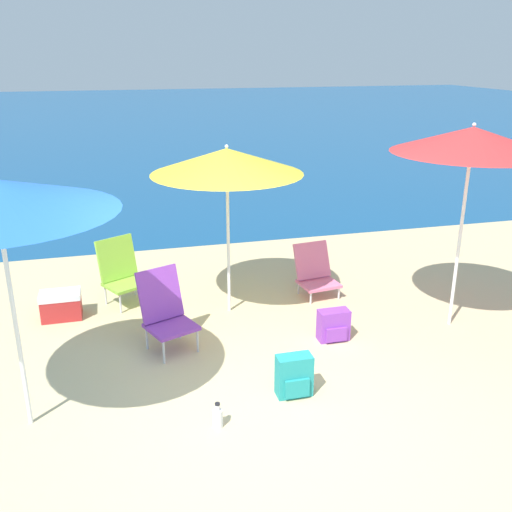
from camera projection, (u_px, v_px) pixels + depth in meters
name	position (u px, v px, depth m)	size (l,w,h in m)	color
ground_plane	(274.00, 410.00, 4.94)	(60.00, 60.00, 0.00)	#D1BA89
sea_water	(130.00, 116.00, 27.28)	(60.00, 40.00, 0.01)	navy
beach_umbrella_red	(472.00, 140.00, 5.80)	(1.65, 1.65, 2.25)	white
beach_umbrella_yellow	(227.00, 161.00, 6.23)	(1.69, 1.69, 1.98)	white
beach_chair_pink	(315.00, 271.00, 7.22)	(0.53, 0.56, 0.64)	silver
beach_chair_lime	(121.00, 270.00, 6.96)	(0.66, 0.65, 0.80)	silver
beach_chair_purple	(165.00, 310.00, 5.87)	(0.62, 0.66, 0.83)	silver
backpack_teal	(294.00, 376.00, 5.10)	(0.32, 0.19, 0.39)	teal
backpack_purple	(334.00, 325.00, 6.09)	(0.33, 0.20, 0.34)	purple
water_bottle	(218.00, 417.00, 4.69)	(0.09, 0.09, 0.23)	silver
cooler_box	(61.00, 305.00, 6.60)	(0.46, 0.31, 0.32)	#B72828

